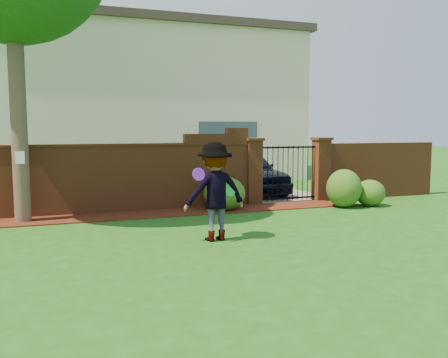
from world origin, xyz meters
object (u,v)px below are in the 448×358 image
object	(u,v)px
frisbee_purple	(199,174)
frisbee_green	(230,190)
car	(248,172)
man	(215,192)

from	to	relation	value
frisbee_purple	frisbee_green	size ratio (longest dim) A/B	1.01
car	man	xyz separation A→B (m)	(-3.12, -5.88, 0.23)
man	frisbee_purple	world-z (taller)	man
frisbee_purple	frisbee_green	xyz separation A→B (m)	(0.67, 0.17, -0.34)
man	frisbee_green	size ratio (longest dim) A/B	7.82
car	man	size ratio (longest dim) A/B	2.22
car	frisbee_purple	distance (m)	7.09
frisbee_purple	frisbee_green	distance (m)	0.77
frisbee_purple	frisbee_green	world-z (taller)	frisbee_purple
car	frisbee_purple	size ratio (longest dim) A/B	17.25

